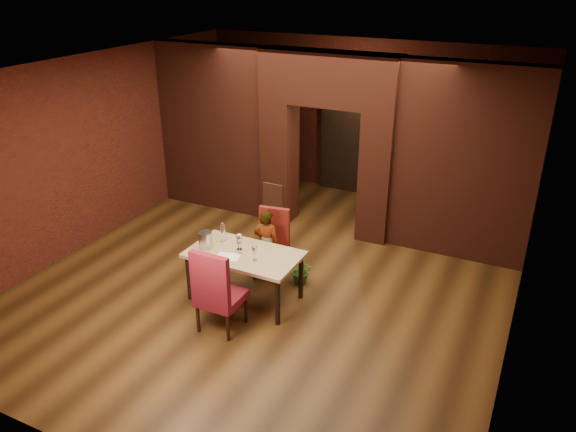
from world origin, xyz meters
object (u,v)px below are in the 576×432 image
object	(u,v)px
dining_table	(245,276)
water_bottle	(223,232)
person_seated	(267,245)
wine_glass_a	(239,242)
wine_glass_b	(240,247)
wine_glass_c	(255,253)
wine_bucket	(206,240)
chair_far	(270,244)
chair_near	(221,288)
potted_plant	(302,271)

from	to	relation	value
dining_table	water_bottle	world-z (taller)	water_bottle
person_seated	wine_glass_a	size ratio (longest dim) A/B	5.04
wine_glass_b	wine_glass_a	bearing A→B (deg)	122.92
wine_glass_b	wine_glass_c	size ratio (longest dim) A/B	0.96
wine_glass_a	wine_glass_c	world-z (taller)	wine_glass_a
wine_glass_a	wine_bucket	world-z (taller)	wine_bucket
chair_far	person_seated	xyz separation A→B (m)	(-0.00, -0.11, 0.05)
chair_far	wine_glass_a	xyz separation A→B (m)	(-0.13, -0.71, 0.33)
chair_near	wine_glass_b	xyz separation A→B (m)	(-0.12, 0.72, 0.25)
wine_glass_a	water_bottle	xyz separation A→B (m)	(-0.35, 0.13, 0.03)
chair_near	potted_plant	size ratio (longest dim) A/B	2.82
wine_bucket	dining_table	bearing A→B (deg)	9.48
chair_near	wine_glass_c	distance (m)	0.70
dining_table	wine_glass_a	distance (m)	0.51
chair_near	wine_glass_a	xyz separation A→B (m)	(-0.19, 0.82, 0.26)
dining_table	person_seated	distance (m)	0.69
wine_bucket	water_bottle	size ratio (longest dim) A/B	0.82
person_seated	chair_near	bearing A→B (deg)	90.14
chair_near	wine_glass_b	bearing A→B (deg)	-80.21
wine_glass_c	water_bottle	bearing A→B (deg)	156.31
chair_far	water_bottle	size ratio (longest dim) A/B	3.58
dining_table	wine_glass_c	xyz separation A→B (m)	(0.24, -0.12, 0.49)
person_seated	wine_glass_b	size ratio (longest dim) A/B	5.64
dining_table	wine_glass_c	bearing A→B (deg)	-25.67
chair_far	wine_glass_a	bearing A→B (deg)	-109.00
wine_glass_c	chair_near	bearing A→B (deg)	-104.78
chair_far	wine_bucket	world-z (taller)	chair_far
person_seated	wine_bucket	distance (m)	1.01
dining_table	chair_near	bearing A→B (deg)	-84.00
water_bottle	potted_plant	xyz separation A→B (m)	(1.03, 0.56, -0.69)
dining_table	water_bottle	bearing A→B (deg)	157.76
water_bottle	potted_plant	bearing A→B (deg)	28.67
dining_table	wine_glass_a	size ratio (longest dim) A/B	6.97
water_bottle	potted_plant	world-z (taller)	water_bottle
wine_glass_a	potted_plant	bearing A→B (deg)	45.57
dining_table	wine_glass_c	distance (m)	0.56
wine_bucket	water_bottle	xyz separation A→B (m)	(0.11, 0.29, 0.03)
dining_table	person_seated	bearing A→B (deg)	89.01
person_seated	wine_bucket	xyz separation A→B (m)	(-0.59, -0.76, 0.30)
potted_plant	wine_bucket	bearing A→B (deg)	-143.29
chair_far	dining_table	bearing A→B (deg)	-99.81
water_bottle	dining_table	bearing A→B (deg)	-22.49
dining_table	wine_bucket	world-z (taller)	wine_bucket
chair_far	wine_bucket	bearing A→B (deg)	-133.02
chair_near	wine_glass_b	distance (m)	0.77
potted_plant	wine_glass_a	bearing A→B (deg)	-134.43
chair_near	water_bottle	distance (m)	1.13
wine_bucket	chair_near	bearing A→B (deg)	-45.01
wine_glass_a	wine_glass_c	xyz separation A→B (m)	(0.36, -0.18, -0.01)
wine_glass_a	wine_glass_b	xyz separation A→B (m)	(0.06, -0.10, -0.01)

